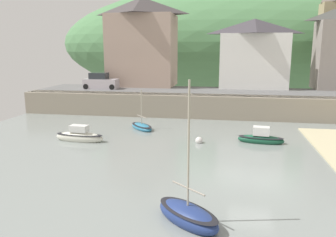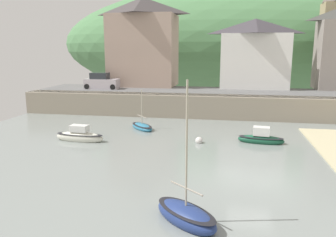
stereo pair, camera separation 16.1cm
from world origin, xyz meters
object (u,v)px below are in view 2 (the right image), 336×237
(parked_car_near_slipway, at_px, (102,82))
(mooring_buoy, at_px, (199,141))
(waterfront_building_left, at_px, (143,42))
(fishing_boat_green, at_px, (186,215))
(church_with_spire, at_px, (333,26))
(sailboat_blue_trim, at_px, (142,127))
(sailboat_nearest_shore, at_px, (261,138))
(waterfront_building_centre, at_px, (254,53))
(sailboat_far_left, at_px, (80,136))

(parked_car_near_slipway, distance_m, mooring_buoy, 19.40)
(waterfront_building_left, xyz_separation_m, fishing_boat_green, (9.58, -30.77, -7.77))
(church_with_spire, relative_size, sailboat_blue_trim, 3.98)
(sailboat_nearest_shore, distance_m, mooring_buoy, 4.84)
(waterfront_building_left, bearing_deg, mooring_buoy, -63.78)
(waterfront_building_centre, relative_size, sailboat_far_left, 2.06)
(waterfront_building_centre, bearing_deg, sailboat_far_left, -126.83)
(fishing_boat_green, height_order, sailboat_nearest_shore, fishing_boat_green)
(church_with_spire, bearing_deg, mooring_buoy, -123.84)
(fishing_boat_green, bearing_deg, waterfront_building_left, 147.36)
(sailboat_blue_trim, bearing_deg, parked_car_near_slipway, 176.59)
(church_with_spire, height_order, fishing_boat_green, church_with_spire)
(sailboat_nearest_shore, height_order, parked_car_near_slipway, parked_car_near_slipway)
(waterfront_building_centre, bearing_deg, sailboat_blue_trim, -126.30)
(fishing_boat_green, xyz_separation_m, parked_car_near_slipway, (-13.77, 26.27, 2.88))
(sailboat_far_left, bearing_deg, sailboat_nearest_shore, 11.75)
(fishing_boat_green, height_order, sailboat_far_left, fishing_boat_green)
(sailboat_far_left, xyz_separation_m, mooring_buoy, (9.42, 1.06, -0.19))
(sailboat_blue_trim, height_order, sailboat_nearest_shore, sailboat_blue_trim)
(church_with_spire, bearing_deg, sailboat_nearest_shore, -115.51)
(fishing_boat_green, distance_m, mooring_buoy, 12.42)
(fishing_boat_green, distance_m, sailboat_far_left, 15.10)
(fishing_boat_green, xyz_separation_m, mooring_buoy, (-0.53, 12.41, -0.15))
(waterfront_building_centre, relative_size, sailboat_blue_trim, 2.26)
(sailboat_nearest_shore, distance_m, sailboat_far_left, 14.31)
(sailboat_nearest_shore, distance_m, parked_car_near_slipway, 22.35)
(waterfront_building_centre, height_order, sailboat_blue_trim, waterfront_building_centre)
(fishing_boat_green, bearing_deg, church_with_spire, 107.49)
(waterfront_building_centre, xyz_separation_m, sailboat_blue_trim, (-10.69, -14.56, -6.46))
(waterfront_building_centre, distance_m, mooring_buoy, 20.14)
(church_with_spire, bearing_deg, sailboat_blue_trim, -137.93)
(waterfront_building_centre, height_order, church_with_spire, church_with_spire)
(fishing_boat_green, xyz_separation_m, sailboat_far_left, (-9.96, 11.35, 0.04))
(fishing_boat_green, distance_m, sailboat_nearest_shore, 13.96)
(sailboat_nearest_shore, relative_size, parked_car_near_slipway, 0.89)
(fishing_boat_green, xyz_separation_m, sailboat_blue_trim, (-6.10, 16.21, -0.11))
(church_with_spire, distance_m, parked_car_near_slipway, 30.26)
(waterfront_building_left, bearing_deg, sailboat_blue_trim, -76.55)
(waterfront_building_left, bearing_deg, parked_car_near_slipway, -132.94)
(waterfront_building_left, relative_size, church_with_spire, 0.75)
(waterfront_building_centre, bearing_deg, waterfront_building_left, -180.00)
(fishing_boat_green, bearing_deg, waterfront_building_centre, 121.58)
(waterfront_building_left, distance_m, sailboat_blue_trim, 16.92)
(waterfront_building_left, xyz_separation_m, mooring_buoy, (9.04, -18.36, -7.92))
(sailboat_blue_trim, distance_m, sailboat_nearest_shore, 10.72)
(mooring_buoy, bearing_deg, fishing_boat_green, -87.53)
(parked_car_near_slipway, height_order, mooring_buoy, parked_car_near_slipway)
(sailboat_nearest_shore, height_order, mooring_buoy, sailboat_nearest_shore)
(sailboat_far_left, xyz_separation_m, parked_car_near_slipway, (-3.81, 14.92, 2.83))
(waterfront_building_left, xyz_separation_m, parked_car_near_slipway, (-4.19, -4.50, -4.89))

